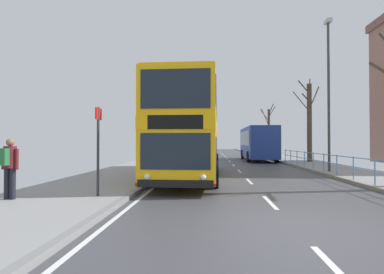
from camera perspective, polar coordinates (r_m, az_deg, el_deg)
The scene contains 9 objects.
ground at distance 6.78m, azimuth 12.51°, elevation -15.75°, with size 15.80×140.00×0.20m.
double_decker_bus_main at distance 15.33m, azimuth -0.16°, elevation 1.00°, with size 2.95×11.67×4.38m.
background_bus_far_lane at distance 30.18m, azimuth 12.21°, elevation -1.03°, with size 2.75×9.57×3.17m.
pedestrian_railing_far_kerb at distance 15.75m, azimuth 26.75°, elevation -4.34°, with size 0.05×22.50×1.01m.
pedestrian_with_backpack at distance 10.12m, azimuth -31.14°, elevation -4.31°, with size 0.55×0.56×1.73m.
bus_stop_sign_near at distance 9.68m, azimuth -17.22°, elevation -0.77°, with size 0.08×0.44×2.70m.
street_lamp_far_side at distance 18.92m, azimuth 24.28°, elevation 9.06°, with size 0.28×0.60×8.55m.
bare_tree_far_00 at distance 38.34m, azimuth 14.24°, elevation 1.26°, with size 1.87×2.62×6.31m.
bare_tree_far_01 at distance 27.44m, azimuth 21.17°, elevation 2.85°, with size 1.54×3.10×6.85m.
Camera 1 is at (-1.73, -6.47, 1.77)m, focal length 28.39 mm.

